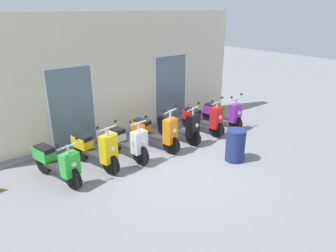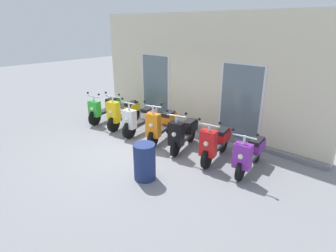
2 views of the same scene
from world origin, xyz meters
name	(u,v)px [view 1 (image 1 of 2)]	position (x,y,z in m)	size (l,w,h in m)	color
ground_plane	(180,163)	(0.00, 0.00, 0.00)	(40.00, 40.00, 0.00)	gray
storefront_facade	(123,77)	(0.00, 2.74, 1.76)	(8.47, 0.50, 3.65)	beige
scooter_green	(56,162)	(-2.76, 1.05, 0.47)	(0.73, 1.63, 1.15)	black
scooter_yellow	(95,149)	(-1.78, 1.10, 0.50)	(0.74, 1.64, 1.29)	black
scooter_white	(127,141)	(-0.91, 1.08, 0.48)	(0.61, 1.63, 1.25)	black
scooter_orange	(156,132)	(0.01, 1.09, 0.51)	(0.79, 1.63, 1.34)	black
scooter_black	(180,126)	(0.86, 1.07, 0.49)	(0.74, 1.48, 1.24)	black
scooter_red	(204,119)	(1.87, 1.13, 0.47)	(0.66, 1.56, 1.23)	black
scooter_purple	(222,113)	(2.79, 1.19, 0.46)	(0.60, 1.57, 1.18)	black
trash_bin	(235,145)	(1.23, -0.72, 0.42)	(0.49, 0.49, 0.84)	navy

